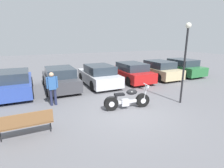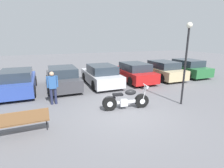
{
  "view_description": "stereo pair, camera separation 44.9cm",
  "coord_description": "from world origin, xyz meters",
  "px_view_note": "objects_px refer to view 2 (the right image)",
  "views": [
    {
      "loc": [
        -3.52,
        -6.03,
        3.14
      ],
      "look_at": [
        0.06,
        1.78,
        0.85
      ],
      "focal_mm": 28.0,
      "sensor_mm": 36.0,
      "label": 1
    },
    {
      "loc": [
        -3.11,
        -6.21,
        3.14
      ],
      "look_at": [
        0.06,
        1.78,
        0.85
      ],
      "focal_mm": 28.0,
      "sensor_mm": 36.0,
      "label": 2
    }
  ],
  "objects_px": {
    "parked_car_dark_grey": "(63,78)",
    "person_standing": "(53,85)",
    "parked_car_red": "(134,72)",
    "parked_car_champagne": "(162,70)",
    "parked_car_green": "(186,68)",
    "motorcycle": "(125,100)",
    "parked_car_silver": "(101,75)",
    "parked_car_blue": "(18,82)",
    "lamp_post": "(187,53)",
    "park_bench": "(22,120)"
  },
  "relations": [
    {
      "from": "parked_car_dark_grey",
      "to": "person_standing",
      "type": "relative_size",
      "value": 2.59
    },
    {
      "from": "parked_car_red",
      "to": "parked_car_champagne",
      "type": "height_order",
      "value": "same"
    },
    {
      "from": "parked_car_green",
      "to": "parked_car_red",
      "type": "bearing_deg",
      "value": -178.56
    },
    {
      "from": "parked_car_dark_grey",
      "to": "parked_car_red",
      "type": "height_order",
      "value": "same"
    },
    {
      "from": "motorcycle",
      "to": "parked_car_silver",
      "type": "relative_size",
      "value": 0.52
    },
    {
      "from": "parked_car_red",
      "to": "parked_car_silver",
      "type": "bearing_deg",
      "value": -178.37
    },
    {
      "from": "motorcycle",
      "to": "parked_car_dark_grey",
      "type": "bearing_deg",
      "value": 115.93
    },
    {
      "from": "parked_car_dark_grey",
      "to": "parked_car_green",
      "type": "bearing_deg",
      "value": 0.46
    },
    {
      "from": "motorcycle",
      "to": "parked_car_dark_grey",
      "type": "distance_m",
      "value": 5.09
    },
    {
      "from": "parked_car_blue",
      "to": "parked_car_champagne",
      "type": "height_order",
      "value": "same"
    },
    {
      "from": "parked_car_champagne",
      "to": "lamp_post",
      "type": "xyz_separation_m",
      "value": [
        -2.62,
        -5.04,
        1.82
      ]
    },
    {
      "from": "person_standing",
      "to": "parked_car_red",
      "type": "bearing_deg",
      "value": 25.01
    },
    {
      "from": "lamp_post",
      "to": "motorcycle",
      "type": "bearing_deg",
      "value": 170.19
    },
    {
      "from": "person_standing",
      "to": "parked_car_blue",
      "type": "bearing_deg",
      "value": 123.68
    },
    {
      "from": "parked_car_green",
      "to": "park_bench",
      "type": "height_order",
      "value": "parked_car_green"
    },
    {
      "from": "motorcycle",
      "to": "park_bench",
      "type": "xyz_separation_m",
      "value": [
        -4.11,
        -0.79,
        0.14
      ]
    },
    {
      "from": "parked_car_blue",
      "to": "parked_car_champagne",
      "type": "xyz_separation_m",
      "value": [
        10.18,
        0.06,
        0.0
      ]
    },
    {
      "from": "parked_car_blue",
      "to": "parked_car_red",
      "type": "xyz_separation_m",
      "value": [
        7.63,
        0.03,
        0.0
      ]
    },
    {
      "from": "parked_car_dark_grey",
      "to": "person_standing",
      "type": "height_order",
      "value": "person_standing"
    },
    {
      "from": "parked_car_champagne",
      "to": "parked_car_green",
      "type": "distance_m",
      "value": 2.55
    },
    {
      "from": "parked_car_blue",
      "to": "parked_car_champagne",
      "type": "relative_size",
      "value": 1.0
    },
    {
      "from": "parked_car_dark_grey",
      "to": "parked_car_champagne",
      "type": "bearing_deg",
      "value": -0.11
    },
    {
      "from": "parked_car_silver",
      "to": "parked_car_champagne",
      "type": "relative_size",
      "value": 1.0
    },
    {
      "from": "motorcycle",
      "to": "lamp_post",
      "type": "height_order",
      "value": "lamp_post"
    },
    {
      "from": "motorcycle",
      "to": "parked_car_champagne",
      "type": "distance_m",
      "value": 7.08
    },
    {
      "from": "parked_car_red",
      "to": "parked_car_green",
      "type": "height_order",
      "value": "same"
    },
    {
      "from": "parked_car_silver",
      "to": "motorcycle",
      "type": "bearing_deg",
      "value": -94.14
    },
    {
      "from": "motorcycle",
      "to": "parked_car_champagne",
      "type": "relative_size",
      "value": 0.52
    },
    {
      "from": "motorcycle",
      "to": "person_standing",
      "type": "relative_size",
      "value": 1.34
    },
    {
      "from": "parked_car_dark_grey",
      "to": "parked_car_silver",
      "type": "xyz_separation_m",
      "value": [
        2.54,
        -0.12,
        0.0
      ]
    },
    {
      "from": "parked_car_red",
      "to": "parked_car_green",
      "type": "distance_m",
      "value": 5.09
    },
    {
      "from": "parked_car_silver",
      "to": "lamp_post",
      "type": "bearing_deg",
      "value": -63.4
    },
    {
      "from": "parked_car_champagne",
      "to": "parked_car_green",
      "type": "bearing_deg",
      "value": 2.16
    },
    {
      "from": "motorcycle",
      "to": "parked_car_champagne",
      "type": "height_order",
      "value": "parked_car_champagne"
    },
    {
      "from": "lamp_post",
      "to": "person_standing",
      "type": "xyz_separation_m",
      "value": [
        -5.76,
        2.28,
        -1.52
      ]
    },
    {
      "from": "park_bench",
      "to": "parked_car_champagne",
      "type": "bearing_deg",
      "value": 29.3
    },
    {
      "from": "parked_car_green",
      "to": "lamp_post",
      "type": "relative_size",
      "value": 1.1
    },
    {
      "from": "parked_car_dark_grey",
      "to": "parked_car_champagne",
      "type": "xyz_separation_m",
      "value": [
        7.63,
        -0.01,
        0.0
      ]
    },
    {
      "from": "parked_car_champagne",
      "to": "lamp_post",
      "type": "relative_size",
      "value": 1.1
    },
    {
      "from": "person_standing",
      "to": "parked_car_dark_grey",
      "type": "bearing_deg",
      "value": 74.86
    },
    {
      "from": "parked_car_blue",
      "to": "parked_car_green",
      "type": "distance_m",
      "value": 12.72
    },
    {
      "from": "parked_car_blue",
      "to": "parked_car_dark_grey",
      "type": "bearing_deg",
      "value": 1.68
    },
    {
      "from": "parked_car_blue",
      "to": "park_bench",
      "type": "distance_m",
      "value": 5.32
    },
    {
      "from": "parked_car_blue",
      "to": "parked_car_dark_grey",
      "type": "height_order",
      "value": "same"
    },
    {
      "from": "motorcycle",
      "to": "park_bench",
      "type": "bearing_deg",
      "value": -169.18
    },
    {
      "from": "parked_car_silver",
      "to": "park_bench",
      "type": "xyz_separation_m",
      "value": [
        -4.43,
        -5.24,
        -0.1
      ]
    },
    {
      "from": "motorcycle",
      "to": "parked_car_dark_grey",
      "type": "xyz_separation_m",
      "value": [
        -2.22,
        4.57,
        0.24
      ]
    },
    {
      "from": "park_bench",
      "to": "person_standing",
      "type": "distance_m",
      "value": 2.85
    },
    {
      "from": "parked_car_blue",
      "to": "parked_car_silver",
      "type": "bearing_deg",
      "value": -0.49
    },
    {
      "from": "parked_car_silver",
      "to": "person_standing",
      "type": "xyz_separation_m",
      "value": [
        -3.29,
        -2.65,
        0.3
      ]
    }
  ]
}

